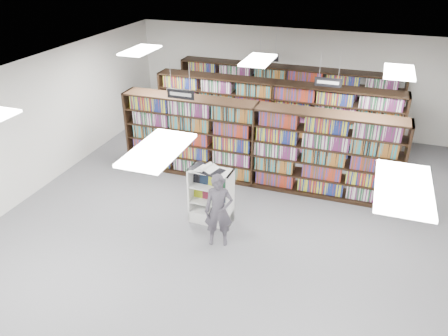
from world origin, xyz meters
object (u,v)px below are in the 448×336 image
(bookshelf_row_near, at_px, (255,145))
(endcap_display, at_px, (212,203))
(shopper, at_px, (219,211))
(open_book, at_px, (206,169))

(bookshelf_row_near, relative_size, endcap_display, 5.41)
(bookshelf_row_near, bearing_deg, shopper, -89.97)
(endcap_display, xyz_separation_m, shopper, (0.42, -0.73, 0.33))
(bookshelf_row_near, distance_m, open_book, 2.13)
(shopper, bearing_deg, bookshelf_row_near, 73.49)
(endcap_display, bearing_deg, shopper, -58.14)
(bookshelf_row_near, height_order, endcap_display, bookshelf_row_near)
(endcap_display, distance_m, shopper, 0.91)
(shopper, bearing_deg, endcap_display, 103.60)
(endcap_display, bearing_deg, bookshelf_row_near, 79.67)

